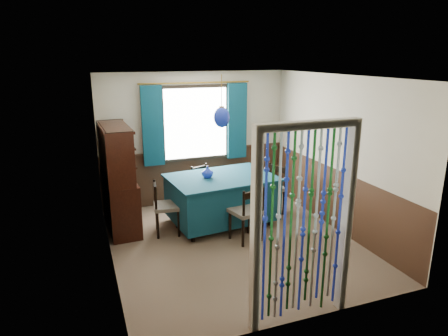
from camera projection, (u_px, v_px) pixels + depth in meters
name	position (u px, v px, depth m)	size (l,w,h in m)	color
floor	(233.00, 242.00, 6.16)	(4.00, 4.00, 0.00)	brown
ceiling	(234.00, 77.00, 5.47)	(4.00, 4.00, 0.00)	silver
wall_back	(195.00, 138.00, 7.62)	(3.60, 3.60, 0.00)	beige
wall_front	(307.00, 213.00, 4.01)	(3.60, 3.60, 0.00)	beige
wall_left	(106.00, 177.00, 5.21)	(4.00, 4.00, 0.00)	beige
wall_right	(338.00, 154.00, 6.42)	(4.00, 4.00, 0.00)	beige
wainscot_back	(196.00, 176.00, 7.81)	(3.60, 3.60, 0.00)	#3E2517
wainscot_front	(302.00, 279.00, 4.23)	(3.60, 3.60, 0.00)	#3E2517
wainscot_left	(112.00, 229.00, 5.42)	(4.00, 4.00, 0.00)	#3E2517
wainscot_right	(333.00, 198.00, 6.62)	(4.00, 4.00, 0.00)	#3E2517
window	(196.00, 123.00, 7.49)	(1.32, 0.12, 1.42)	black
doorway	(303.00, 229.00, 4.12)	(1.16, 0.12, 2.18)	silver
dining_table	(222.00, 197.00, 6.73)	(1.83, 1.35, 0.83)	#0E3B4C
chair_near	(247.00, 212.00, 6.10)	(0.52, 0.51, 0.89)	black
chair_far	(204.00, 187.00, 7.36)	(0.53, 0.52, 0.83)	black
chair_left	(165.00, 206.00, 6.35)	(0.47, 0.48, 0.86)	black
chair_right	(271.00, 189.00, 7.15)	(0.56, 0.57, 0.90)	black
sideboard	(119.00, 193.00, 6.56)	(0.51, 1.33, 1.72)	black
pendant_lamp	(222.00, 117.00, 6.37)	(0.26, 0.26, 0.84)	olive
vase_table	(207.00, 172.00, 6.56)	(0.17, 0.17, 0.18)	#16299A
bowl_shelf	(122.00, 160.00, 6.20)	(0.24, 0.24, 0.06)	beige
vase_sideboard	(119.00, 167.00, 6.77)	(0.19, 0.19, 0.20)	beige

